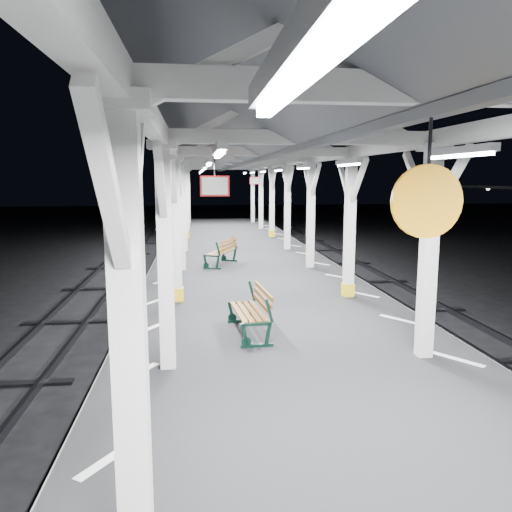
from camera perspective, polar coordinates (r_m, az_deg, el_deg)
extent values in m
plane|color=black|center=(10.09, 2.55, -13.22)|extent=(120.00, 120.00, 0.00)
cube|color=black|center=(9.91, 2.57, -10.54)|extent=(6.00, 50.00, 1.00)
cube|color=silver|center=(9.68, -12.02, -8.09)|extent=(1.00, 48.00, 0.01)
cube|color=silver|center=(10.43, 16.09, -6.99)|extent=(1.00, 48.00, 0.01)
cube|color=#2D2D33|center=(10.36, -23.23, -12.90)|extent=(0.08, 60.00, 0.16)
cube|color=black|center=(10.54, -26.15, -13.00)|extent=(2.20, 0.22, 0.06)
cube|color=#2D2D33|center=(11.61, 25.18, -10.65)|extent=(0.08, 60.00, 0.16)
cube|color=silver|center=(3.47, -14.20, -11.76)|extent=(0.22, 0.22, 3.20)
cube|color=silver|center=(3.28, -15.36, 16.54)|extent=(0.40, 0.40, 0.12)
cube|color=silver|center=(3.79, -13.82, 7.80)|extent=(0.10, 0.99, 0.99)
cube|color=silver|center=(2.70, -16.60, 7.31)|extent=(0.10, 0.99, 0.99)
cube|color=silver|center=(7.33, -10.30, -0.68)|extent=(0.22, 0.22, 3.20)
cube|color=silver|center=(7.24, -10.67, 12.38)|extent=(0.40, 0.40, 0.12)
cube|color=silver|center=(7.78, -10.30, 8.39)|extent=(0.10, 0.99, 0.99)
cube|color=silver|center=(6.68, -10.85, 8.30)|extent=(0.10, 0.99, 0.99)
cube|color=silver|center=(11.29, -9.12, 2.71)|extent=(0.22, 0.22, 3.20)
cube|color=silver|center=(11.23, -9.34, 11.15)|extent=(0.40, 0.40, 0.12)
cube|color=yellow|center=(11.53, -8.95, -4.32)|extent=(0.26, 0.26, 0.30)
cube|color=silver|center=(11.77, -9.16, 8.57)|extent=(0.10, 0.99, 0.99)
cube|color=silver|center=(10.68, -9.39, 8.53)|extent=(0.10, 0.99, 0.99)
cube|color=silver|center=(15.27, -8.56, 4.33)|extent=(0.22, 0.22, 3.20)
cube|color=silver|center=(15.23, -8.70, 10.57)|extent=(0.40, 0.40, 0.12)
cube|color=silver|center=(15.77, -8.60, 8.66)|extent=(0.10, 0.99, 0.99)
cube|color=silver|center=(14.67, -8.72, 8.64)|extent=(0.10, 0.99, 0.99)
cube|color=silver|center=(19.26, -8.23, 5.28)|extent=(0.22, 0.22, 3.20)
cube|color=silver|center=(19.23, -8.34, 10.22)|extent=(0.40, 0.40, 0.12)
cube|color=silver|center=(19.77, -8.26, 8.71)|extent=(0.10, 0.99, 0.99)
cube|color=silver|center=(18.67, -8.34, 8.70)|extent=(0.10, 0.99, 0.99)
cube|color=silver|center=(23.25, -8.01, 5.91)|extent=(0.22, 0.22, 3.20)
cube|color=silver|center=(23.22, -8.10, 10.00)|extent=(0.40, 0.40, 0.12)
cube|color=yellow|center=(23.37, -7.93, 2.43)|extent=(0.26, 0.26, 0.30)
cube|color=silver|center=(23.77, -8.04, 8.74)|extent=(0.10, 0.99, 0.99)
cube|color=silver|center=(22.67, -8.10, 8.74)|extent=(0.10, 0.99, 0.99)
cube|color=silver|center=(27.25, -7.85, 6.35)|extent=(0.22, 0.22, 3.20)
cube|color=silver|center=(27.22, -7.93, 9.84)|extent=(0.40, 0.40, 0.12)
cube|color=silver|center=(27.77, -7.88, 8.77)|extent=(0.10, 0.99, 0.99)
cube|color=silver|center=(26.67, -7.92, 8.76)|extent=(0.10, 0.99, 0.99)
cube|color=silver|center=(31.24, -7.74, 6.68)|extent=(0.22, 0.22, 3.20)
cube|color=silver|center=(31.22, -7.80, 9.72)|extent=(0.40, 0.40, 0.12)
cube|color=silver|center=(31.77, -7.77, 8.79)|extent=(0.10, 0.99, 0.99)
cube|color=silver|center=(30.67, -7.80, 8.78)|extent=(0.10, 0.99, 0.99)
cube|color=silver|center=(8.13, 19.10, -0.08)|extent=(0.22, 0.22, 3.20)
cube|color=silver|center=(8.05, 19.72, 11.66)|extent=(0.40, 0.40, 0.12)
cube|color=silver|center=(8.54, 17.88, 8.14)|extent=(0.10, 0.99, 0.99)
cube|color=silver|center=(7.55, 21.38, 7.91)|extent=(0.10, 0.99, 0.99)
cube|color=silver|center=(11.83, 10.65, 2.95)|extent=(0.22, 0.22, 3.20)
cube|color=silver|center=(11.77, 10.89, 11.01)|extent=(0.40, 0.40, 0.12)
cube|color=yellow|center=(12.05, 10.46, -3.78)|extent=(0.26, 0.26, 0.30)
cube|color=silver|center=(12.29, 10.04, 8.56)|extent=(0.10, 0.99, 0.99)
cube|color=silver|center=(11.24, 11.67, 8.48)|extent=(0.10, 0.99, 0.99)
cube|color=silver|center=(15.67, 6.27, 4.49)|extent=(0.22, 0.22, 3.20)
cube|color=silver|center=(15.63, 6.37, 10.57)|extent=(0.40, 0.40, 0.12)
cube|color=silver|center=(16.16, 5.89, 8.72)|extent=(0.10, 0.99, 0.99)
cube|color=silver|center=(15.09, 6.82, 8.68)|extent=(0.10, 0.99, 0.99)
cube|color=silver|center=(19.58, 3.61, 5.41)|extent=(0.22, 0.22, 3.20)
cube|color=silver|center=(19.55, 3.66, 10.28)|extent=(0.40, 0.40, 0.12)
cube|color=silver|center=(20.08, 3.36, 8.79)|extent=(0.10, 0.99, 0.99)
cube|color=silver|center=(19.00, 3.95, 8.77)|extent=(0.10, 0.99, 0.99)
cube|color=silver|center=(23.52, 1.84, 6.02)|extent=(0.22, 0.22, 3.20)
cube|color=silver|center=(23.49, 1.86, 10.07)|extent=(0.40, 0.40, 0.12)
cube|color=yellow|center=(23.63, 1.82, 2.58)|extent=(0.26, 0.26, 0.30)
cube|color=silver|center=(24.03, 1.65, 8.83)|extent=(0.10, 0.99, 0.99)
cube|color=silver|center=(22.94, 2.06, 8.82)|extent=(0.10, 0.99, 0.99)
cube|color=silver|center=(27.47, 0.57, 6.45)|extent=(0.22, 0.22, 3.20)
cube|color=silver|center=(27.45, 0.58, 9.92)|extent=(0.40, 0.40, 0.12)
cube|color=silver|center=(27.99, 0.43, 8.85)|extent=(0.10, 0.99, 0.99)
cube|color=silver|center=(26.90, 0.73, 8.85)|extent=(0.10, 0.99, 0.99)
cube|color=silver|center=(31.44, -0.38, 6.77)|extent=(0.22, 0.22, 3.20)
cube|color=silver|center=(31.42, -0.38, 9.80)|extent=(0.40, 0.40, 0.12)
cube|color=silver|center=(31.96, -0.49, 8.87)|extent=(0.10, 0.99, 0.99)
cube|color=silver|center=(30.87, -0.26, 8.87)|extent=(0.10, 0.99, 0.99)
cube|color=silver|center=(9.24, -9.88, 12.38)|extent=(0.18, 48.00, 0.24)
cube|color=silver|center=(9.89, 14.50, 12.00)|extent=(0.18, 48.00, 0.24)
cube|color=silver|center=(3.61, 19.56, 17.54)|extent=(4.20, 0.14, 0.20)
cube|color=silver|center=(7.40, 5.38, 13.35)|extent=(4.20, 0.14, 0.20)
cube|color=silver|center=(11.34, 1.02, 11.85)|extent=(4.20, 0.14, 0.20)
cube|color=silver|center=(15.30, -1.07, 11.11)|extent=(4.20, 0.14, 0.20)
cube|color=silver|center=(19.29, -2.29, 10.66)|extent=(4.20, 0.14, 0.20)
cube|color=silver|center=(23.27, -3.09, 10.37)|extent=(4.20, 0.14, 0.20)
cube|color=silver|center=(27.27, -3.66, 10.16)|extent=(4.20, 0.14, 0.20)
cube|color=silver|center=(31.26, -4.08, 10.00)|extent=(4.20, 0.14, 0.20)
cube|color=silver|center=(9.46, 2.78, 18.02)|extent=(0.16, 48.00, 0.20)
cube|color=#4A4D51|center=(9.29, -5.48, 15.80)|extent=(2.80, 49.00, 1.45)
cube|color=#4A4D51|center=(9.71, 10.63, 15.39)|extent=(2.80, 49.00, 1.45)
cube|color=silver|center=(1.27, 4.94, 22.05)|extent=(0.10, 1.35, 0.08)
cube|color=white|center=(1.26, 4.91, 19.85)|extent=(0.05, 1.25, 0.05)
cube|color=silver|center=(5.23, -4.22, 12.12)|extent=(0.10, 1.35, 0.08)
cube|color=white|center=(5.23, -4.21, 11.58)|extent=(0.05, 1.25, 0.05)
cube|color=silver|center=(9.22, -5.41, 10.73)|extent=(0.10, 1.35, 0.08)
cube|color=white|center=(9.22, -5.40, 10.42)|extent=(0.05, 1.25, 0.05)
cube|color=silver|center=(13.22, -5.87, 10.18)|extent=(0.10, 1.35, 0.08)
cube|color=white|center=(13.22, -5.87, 9.97)|extent=(0.05, 1.25, 0.05)
cube|color=silver|center=(17.22, -6.12, 9.89)|extent=(0.10, 1.35, 0.08)
cube|color=white|center=(17.22, -6.12, 9.72)|extent=(0.05, 1.25, 0.05)
cube|color=silver|center=(21.22, -6.28, 9.71)|extent=(0.10, 1.35, 0.08)
cube|color=white|center=(21.22, -6.28, 9.57)|extent=(0.05, 1.25, 0.05)
cube|color=silver|center=(25.22, -6.38, 9.58)|extent=(0.10, 1.35, 0.08)
cube|color=white|center=(25.22, -6.38, 9.47)|extent=(0.05, 1.25, 0.05)
cube|color=silver|center=(29.22, -6.46, 9.49)|extent=(0.10, 1.35, 0.08)
cube|color=white|center=(29.22, -6.46, 9.39)|extent=(0.05, 1.25, 0.05)
cube|color=silver|center=(5.95, 22.19, 11.11)|extent=(0.10, 1.35, 0.08)
cube|color=white|center=(5.95, 22.16, 10.63)|extent=(0.05, 1.25, 0.05)
cube|color=silver|center=(9.65, 10.49, 10.55)|extent=(0.10, 1.35, 0.08)
cube|color=white|center=(9.65, 10.48, 10.25)|extent=(0.05, 1.25, 0.05)
cube|color=silver|center=(13.52, 5.39, 10.16)|extent=(0.10, 1.35, 0.08)
cube|color=white|center=(13.52, 5.38, 9.95)|extent=(0.05, 1.25, 0.05)
cube|color=silver|center=(17.45, 2.57, 9.92)|extent=(0.10, 1.35, 0.08)
cube|color=white|center=(17.45, 2.57, 9.75)|extent=(0.05, 1.25, 0.05)
cube|color=silver|center=(21.41, 0.80, 9.75)|extent=(0.10, 1.35, 0.08)
cube|color=white|center=(21.41, 0.80, 9.62)|extent=(0.05, 1.25, 0.05)
cube|color=silver|center=(25.38, -0.42, 9.63)|extent=(0.10, 1.35, 0.08)
cube|color=white|center=(25.38, -0.42, 9.52)|extent=(0.05, 1.25, 0.05)
cube|color=silver|center=(29.36, -1.31, 9.54)|extent=(0.10, 1.35, 0.08)
cube|color=white|center=(29.36, -1.31, 9.44)|extent=(0.05, 1.25, 0.05)
cylinder|color=black|center=(3.58, 19.27, 12.32)|extent=(0.02, 0.02, 0.30)
cylinder|color=orange|center=(3.57, 18.94, 5.91)|extent=(0.50, 0.04, 0.50)
cylinder|color=black|center=(8.63, -4.76, 10.34)|extent=(0.02, 0.02, 0.36)
cube|color=red|center=(8.62, -4.73, 7.98)|extent=(0.50, 0.03, 0.35)
cube|color=white|center=(8.62, -4.73, 7.98)|extent=(0.44, 0.04, 0.29)
cylinder|color=black|center=(23.80, -0.13, 9.48)|extent=(0.02, 0.02, 0.36)
cube|color=red|center=(23.80, -0.13, 8.63)|extent=(0.50, 0.03, 0.35)
cube|color=white|center=(23.80, -0.13, 8.63)|extent=(0.44, 0.05, 0.29)
cube|color=black|center=(34.94, 19.65, 4.91)|extent=(0.20, 0.20, 3.30)
sphere|color=silver|center=(29.63, 24.99, 7.00)|extent=(0.20, 0.20, 0.20)
sphere|color=silver|center=(34.88, 19.79, 7.48)|extent=(0.20, 0.20, 0.20)
cube|color=black|center=(8.46, 0.13, -10.22)|extent=(0.56, 0.10, 0.06)
cube|color=black|center=(8.37, -1.26, -9.11)|extent=(0.15, 0.06, 0.43)
cube|color=black|center=(8.44, 1.38, -8.94)|extent=(0.13, 0.06, 0.43)
cube|color=black|center=(8.33, 1.51, -6.26)|extent=(0.15, 0.06, 0.41)
cube|color=black|center=(9.85, -1.65, -7.43)|extent=(0.56, 0.10, 0.06)
cube|color=black|center=(9.77, -2.84, -6.45)|extent=(0.15, 0.06, 0.43)
cube|color=black|center=(9.83, -0.58, -6.34)|extent=(0.13, 0.06, 0.43)
cube|color=black|center=(9.74, -0.48, -4.01)|extent=(0.15, 0.06, 0.41)
cube|color=brown|center=(9.01, -2.01, -6.43)|extent=(0.20, 1.41, 0.03)
cube|color=brown|center=(9.03, -1.25, -6.39)|extent=(0.20, 1.41, 0.03)
cube|color=brown|center=(9.05, -0.49, -6.35)|extent=(0.20, 1.41, 0.03)
cube|color=brown|center=(9.08, 0.26, -6.31)|extent=(0.20, 1.41, 0.03)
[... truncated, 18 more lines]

